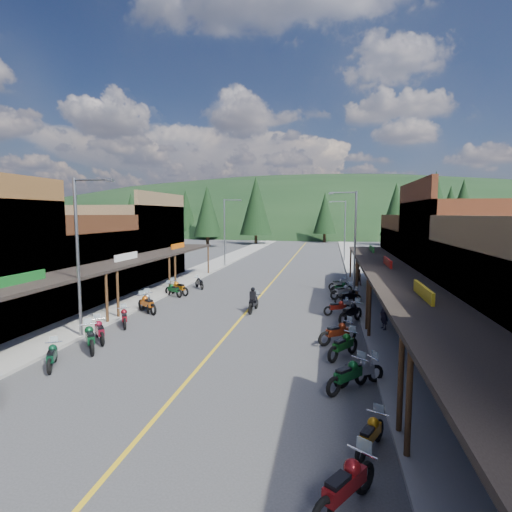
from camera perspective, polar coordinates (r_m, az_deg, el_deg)
The scene contains 48 objects.
ground at distance 25.04m, azimuth -1.77°, elevation -8.46°, with size 220.00×220.00×0.00m, color #38383A.
centerline at distance 44.43m, azimuth 3.72°, elevation -2.09°, with size 0.15×90.00×0.01m, color gold.
sidewalk_west at distance 46.25m, azimuth -7.05°, elevation -1.72°, with size 3.40×94.00×0.15m, color gray.
sidewalk_east at distance 44.26m, azimuth 14.99°, elevation -2.23°, with size 3.40×94.00×0.15m, color gray.
shop_west_2 at distance 31.88m, azimuth -26.01°, elevation -1.31°, with size 10.90×9.00×6.20m.
shop_west_3 at distance 39.89m, azimuth -17.91°, elevation 1.78°, with size 10.90×10.20×8.20m.
shop_east_2 at distance 26.95m, azimuth 29.08°, elevation -0.58°, with size 10.90×9.00×8.20m.
shop_east_3 at distance 36.22m, azimuth 24.15°, elevation -0.42°, with size 10.90×10.20×6.20m.
streetlight_0 at distance 21.52m, azimuth -23.83°, elevation 0.72°, with size 2.16×0.18×8.00m.
streetlight_1 at distance 47.30m, azimuth -4.36°, elevation 3.81°, with size 2.16×0.18×8.00m.
streetlight_2 at distance 31.79m, azimuth 13.72°, elevation 2.60°, with size 2.16×0.18×8.00m.
streetlight_3 at distance 53.75m, azimuth 12.43°, elevation 3.95°, with size 2.16×0.18×8.00m.
ridge_hill at distance 158.90m, azimuth 8.65°, elevation 3.68°, with size 310.00×140.00×60.00m, color black.
pine_0 at distance 96.87m, azimuth -17.38°, elevation 5.87°, with size 5.04×5.04×11.00m.
pine_1 at distance 98.13m, azimuth -6.83°, elevation 6.53°, with size 5.88×5.88×12.50m.
pine_2 at distance 83.10m, azimuth -0.01°, elevation 7.20°, with size 6.72×6.72×14.00m.
pine_3 at distance 89.70m, azimuth 9.82°, elevation 6.06°, with size 5.04×5.04×11.00m.
pine_4 at distance 84.67m, azimuth 19.34°, elevation 6.33°, with size 5.88×5.88×12.50m.
pine_5 at distance 99.95m, azimuth 27.45°, elevation 6.33°, with size 6.72×6.72×14.00m.
pine_7 at distance 106.40m, azimuth -10.00°, elevation 6.44°, with size 5.88×5.88×12.50m.
pine_8 at distance 69.24m, azimuth -12.66°, elevation 5.63°, with size 4.48×4.48×10.00m.
pine_9 at distance 71.22m, azimuth 25.97°, elevation 5.50°, with size 4.93×4.93×10.80m.
pine_10 at distance 77.25m, azimuth -6.99°, elevation 6.35°, with size 5.38×5.38×11.60m.
pine_11 at distance 63.45m, azimuth 24.18°, elevation 6.32°, with size 5.82×5.82×12.40m.
bike_west_3 at distance 18.64m, azimuth -27.12°, elevation -12.46°, with size 0.65×1.95×1.11m, color #0B3822, non-canonical shape.
bike_west_4 at distance 20.13m, azimuth -22.65°, elevation -10.60°, with size 0.77×2.30×1.32m, color #0C3E1E, non-canonical shape.
bike_west_5 at distance 21.33m, azimuth -21.45°, elevation -9.77°, with size 0.71×2.12×1.21m, color maroon, non-canonical shape.
bike_west_6 at distance 23.65m, azimuth -18.31°, elevation -8.22°, with size 0.66×1.98×1.13m, color maroon, non-canonical shape.
bike_west_7 at distance 26.34m, azimuth -15.31°, elevation -6.49°, with size 0.76×2.28×1.30m, color #A4460B, non-canonical shape.
bike_west_8 at distance 26.98m, azimuth -15.25°, elevation -6.19°, with size 0.76×2.28×1.30m, color gray, non-canonical shape.
bike_west_9 at distance 31.05m, azimuth -11.72°, elevation -4.66°, with size 0.67×2.00×1.15m, color #0C3F1A, non-canonical shape.
bike_west_10 at distance 31.54m, azimuth -11.02°, elevation -4.37°, with size 0.74×2.21×1.26m, color #C86D0E, non-canonical shape.
bike_west_11 at distance 34.01m, azimuth -8.10°, elevation -3.74°, with size 0.62×1.86×1.06m, color black, non-canonical shape.
bike_east_1 at distance 9.79m, azimuth 12.61°, elevation -29.14°, with size 0.75×2.24×1.28m, color maroon, non-canonical shape.
bike_east_2 at distance 11.82m, azimuth 16.01°, elevation -23.19°, with size 0.62×1.85×1.06m, color #C77C0E, non-canonical shape.
bike_east_3 at distance 15.07m, azimuth 13.04°, elevation -16.06°, with size 0.73×2.20×1.26m, color #0D431B, non-canonical shape.
bike_east_4 at distance 15.60m, azimuth 14.50°, elevation -15.48°, with size 0.69×2.06×1.18m, color gray, non-canonical shape.
bike_east_5 at distance 18.14m, azimuth 12.35°, elevation -12.20°, with size 0.73×2.20×1.26m, color #0C3D12, non-canonical shape.
bike_east_6 at distance 19.97m, azimuth 11.60°, elevation -10.51°, with size 0.72×2.16×1.24m, color maroon, non-canonical shape.
bike_east_7 at distance 23.84m, azimuth 13.37°, elevation -7.73°, with size 0.77×2.31×1.32m, color black, non-canonical shape.
bike_east_8 at distance 25.46m, azimuth 11.60°, elevation -7.10°, with size 0.62×1.87×1.07m, color maroon, non-canonical shape.
bike_east_9 at distance 28.28m, azimuth 13.02°, elevation -5.65°, with size 0.72×2.15×1.23m, color black, non-canonical shape.
bike_east_10 at distance 30.25m, azimuth 12.33°, elevation -4.87°, with size 0.72×2.16×1.23m, color #99999E, non-canonical shape.
bike_east_11 at distance 32.20m, azimuth 12.08°, elevation -4.37°, with size 0.62×1.86×1.06m, color #0D411B, non-canonical shape.
bike_east_12 at distance 33.81m, azimuth 11.69°, elevation -3.84°, with size 0.64×1.91×1.09m, color #95969A, non-canonical shape.
rider_on_bike at distance 25.72m, azimuth -0.38°, elevation -6.55°, with size 0.85×2.21×1.65m.
pedestrian_east_a at distance 22.44m, azimuth 17.83°, elevation -7.88°, with size 0.60×0.40×1.66m, color #201D2B.
pedestrian_east_b at distance 35.22m, azimuth 14.20°, elevation -2.59°, with size 0.92×0.53×1.90m, color brown.
Camera 1 is at (5.17, -23.69, 6.25)m, focal length 28.00 mm.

